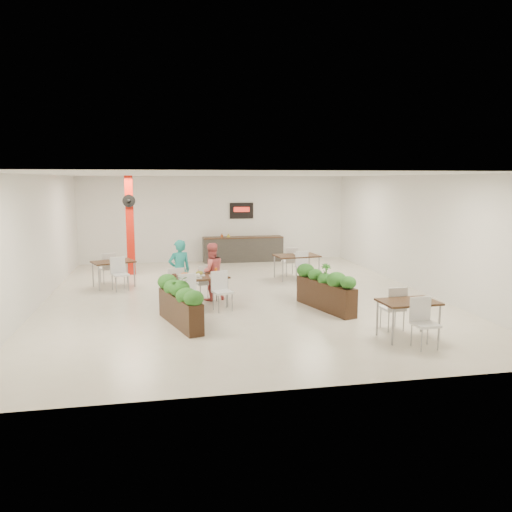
% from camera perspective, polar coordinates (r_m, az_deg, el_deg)
% --- Properties ---
extents(ground, '(12.00, 12.00, 0.00)m').
position_cam_1_polar(ground, '(13.28, -1.80, -4.65)').
color(ground, beige).
rests_on(ground, ground).
extents(room_shell, '(10.10, 12.10, 3.22)m').
position_cam_1_polar(room_shell, '(12.96, -1.85, 4.01)').
color(room_shell, white).
rests_on(room_shell, ground).
extents(red_column, '(0.40, 0.41, 3.20)m').
position_cam_1_polar(red_column, '(16.64, -14.19, 3.54)').
color(red_column, red).
rests_on(red_column, ground).
extents(service_counter, '(3.00, 0.64, 2.20)m').
position_cam_1_polar(service_counter, '(18.84, -1.50, 0.86)').
color(service_counter, '#2E2B28').
rests_on(service_counter, ground).
extents(main_table, '(1.63, 1.90, 0.92)m').
position_cam_1_polar(main_table, '(12.15, -6.74, -2.90)').
color(main_table, black).
rests_on(main_table, ground).
extents(diner_man, '(0.66, 0.53, 1.58)m').
position_cam_1_polar(diner_man, '(12.75, -8.73, -1.68)').
color(diner_man, teal).
rests_on(diner_man, ground).
extents(diner_woman, '(0.85, 0.74, 1.48)m').
position_cam_1_polar(diner_woman, '(12.81, -5.14, -1.79)').
color(diner_woman, '#FB6F70').
rests_on(diner_woman, ground).
extents(planter_left, '(0.89, 1.97, 1.07)m').
position_cam_1_polar(planter_left, '(10.73, -8.69, -5.13)').
color(planter_left, black).
rests_on(planter_left, ground).
extents(planter_right, '(0.91, 2.03, 1.11)m').
position_cam_1_polar(planter_right, '(11.99, 7.93, -3.68)').
color(planter_right, black).
rests_on(planter_right, ground).
extents(side_table_a, '(1.33, 1.66, 0.92)m').
position_cam_1_polar(side_table_a, '(14.94, -15.99, -1.04)').
color(side_table_a, black).
rests_on(side_table_a, ground).
extents(side_table_b, '(1.41, 1.66, 0.92)m').
position_cam_1_polar(side_table_b, '(15.56, 4.66, -0.29)').
color(side_table_b, black).
rests_on(side_table_b, ground).
extents(side_table_c, '(1.14, 1.64, 0.92)m').
position_cam_1_polar(side_table_c, '(10.16, 17.02, -5.65)').
color(side_table_c, black).
rests_on(side_table_c, ground).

